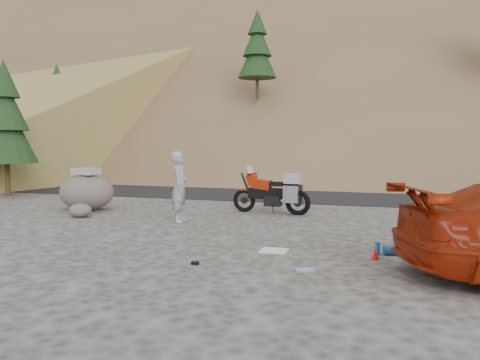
{
  "coord_description": "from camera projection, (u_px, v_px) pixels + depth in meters",
  "views": [
    {
      "loc": [
        2.66,
        -9.39,
        1.95
      ],
      "look_at": [
        -1.12,
        2.24,
        1.0
      ],
      "focal_mm": 35.0,
      "sensor_mm": 36.0,
      "label": 1
    }
  ],
  "objects": [
    {
      "name": "small_rock",
      "position": [
        80.0,
        210.0,
        12.43
      ],
      "size": [
        0.75,
        0.71,
        0.37
      ],
      "rotation": [
        0.0,
        0.0,
        -0.3
      ],
      "color": "#524D46",
      "rests_on": "ground"
    },
    {
      "name": "gear_blue_cloth",
      "position": [
        305.0,
        269.0,
        7.25
      ],
      "size": [
        0.34,
        0.29,
        0.01
      ],
      "primitive_type": "cube",
      "rotation": [
        0.0,
        0.0,
        0.34
      ],
      "color": "#849BCC",
      "rests_on": "ground"
    },
    {
      "name": "gear_funnel",
      "position": [
        375.0,
        254.0,
        7.88
      ],
      "size": [
        0.15,
        0.15,
        0.19
      ],
      "primitive_type": "cone",
      "rotation": [
        0.0,
        0.0,
        -0.06
      ],
      "color": "red",
      "rests_on": "ground"
    },
    {
      "name": "ground",
      "position": [
        257.0,
        236.0,
        9.88
      ],
      "size": [
        140.0,
        140.0,
        0.0
      ],
      "primitive_type": "plane",
      "color": "#403E3B",
      "rests_on": "ground"
    },
    {
      "name": "gear_blue_mat",
      "position": [
        396.0,
        250.0,
        8.2
      ],
      "size": [
        0.45,
        0.28,
        0.17
      ],
      "primitive_type": "cylinder",
      "rotation": [
        0.0,
        1.57,
        0.28
      ],
      "color": "#1A57A0",
      "rests_on": "ground"
    },
    {
      "name": "road",
      "position": [
        320.0,
        193.0,
        18.41
      ],
      "size": [
        120.0,
        7.0,
        0.05
      ],
      "primitive_type": "cube",
      "color": "black",
      "rests_on": "ground"
    },
    {
      "name": "motorcycle",
      "position": [
        274.0,
        193.0,
        13.02
      ],
      "size": [
        2.27,
        0.73,
        1.35
      ],
      "rotation": [
        0.0,
        0.0,
        -0.07
      ],
      "color": "black",
      "rests_on": "ground"
    },
    {
      "name": "conifer_verge",
      "position": [
        5.0,
        118.0,
        17.31
      ],
      "size": [
        2.2,
        2.2,
        5.04
      ],
      "color": "#342413",
      "rests_on": "ground"
    },
    {
      "name": "hillside",
      "position": [
        366.0,
        54.0,
        47.79
      ],
      "size": [
        120.0,
        73.0,
        46.72
      ],
      "color": "brown",
      "rests_on": "ground"
    },
    {
      "name": "gear_glove_b",
      "position": [
        195.0,
        263.0,
        7.57
      ],
      "size": [
        0.14,
        0.11,
        0.04
      ],
      "primitive_type": "cube",
      "rotation": [
        0.0,
        0.0,
        0.2
      ],
      "color": "black",
      "rests_on": "ground"
    },
    {
      "name": "gear_white_cloth",
      "position": [
        274.0,
        250.0,
        8.52
      ],
      "size": [
        0.5,
        0.45,
        0.02
      ],
      "primitive_type": "cube",
      "rotation": [
        0.0,
        0.0,
        0.03
      ],
      "color": "white",
      "rests_on": "ground"
    },
    {
      "name": "boulder",
      "position": [
        87.0,
        192.0,
        13.69
      ],
      "size": [
        1.96,
        1.8,
        1.23
      ],
      "rotation": [
        0.0,
        0.0,
        -0.31
      ],
      "color": "#524D46",
      "rests_on": "ground"
    },
    {
      "name": "man",
      "position": [
        180.0,
        221.0,
        11.74
      ],
      "size": [
        0.56,
        0.73,
        1.76
      ],
      "primitive_type": "imported",
      "rotation": [
        0.0,
        0.0,
        1.82
      ],
      "color": "#9D9CA2",
      "rests_on": "ground"
    },
    {
      "name": "gear_bottle",
      "position": [
        378.0,
        249.0,
        8.2
      ],
      "size": [
        0.09,
        0.09,
        0.23
      ],
      "primitive_type": "cylinder",
      "rotation": [
        0.0,
        0.0,
        0.02
      ],
      "color": "#1A57A0",
      "rests_on": "ground"
    }
  ]
}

